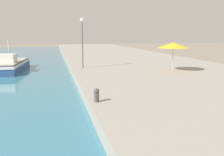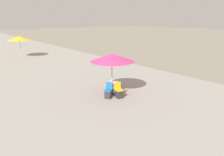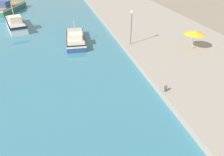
{
  "view_description": "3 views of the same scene",
  "coord_description": "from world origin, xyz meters",
  "px_view_note": "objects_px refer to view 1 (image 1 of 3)",
  "views": [
    {
      "loc": [
        -1.49,
        4.22,
        3.8
      ],
      "look_at": [
        1.5,
        17.11,
        1.45
      ],
      "focal_mm": 40.0,
      "sensor_mm": 36.0,
      "label": 1
    },
    {
      "loc": [
        1.03,
        -2.64,
        5.16
      ],
      "look_at": [
        8.81,
        7.23,
        1.65
      ],
      "focal_mm": 35.0,
      "sensor_mm": 36.0,
      "label": 2
    },
    {
      "loc": [
        -8.6,
        0.59,
        11.83
      ],
      "look_at": [
        -4.0,
        18.0,
        1.25
      ],
      "focal_mm": 35.0,
      "sensor_mm": 36.0,
      "label": 3
    }
  ],
  "objects_px": {
    "mooring_bollard": "(96,95)",
    "lamppost": "(82,34)",
    "cafe_umbrella_white": "(173,45)",
    "fishing_boat_near": "(10,65)"
  },
  "relations": [
    {
      "from": "fishing_boat_near",
      "to": "lamppost",
      "type": "height_order",
      "value": "lamppost"
    },
    {
      "from": "cafe_umbrella_white",
      "to": "mooring_bollard",
      "type": "distance_m",
      "value": 11.57
    },
    {
      "from": "mooring_bollard",
      "to": "lamppost",
      "type": "relative_size",
      "value": 0.14
    },
    {
      "from": "lamppost",
      "to": "mooring_bollard",
      "type": "bearing_deg",
      "value": -93.4
    },
    {
      "from": "cafe_umbrella_white",
      "to": "mooring_bollard",
      "type": "height_order",
      "value": "cafe_umbrella_white"
    },
    {
      "from": "cafe_umbrella_white",
      "to": "mooring_bollard",
      "type": "bearing_deg",
      "value": -134.06
    },
    {
      "from": "cafe_umbrella_white",
      "to": "fishing_boat_near",
      "type": "bearing_deg",
      "value": 151.57
    },
    {
      "from": "mooring_bollard",
      "to": "lamppost",
      "type": "xyz_separation_m",
      "value": [
        0.7,
        11.8,
        2.74
      ]
    },
    {
      "from": "cafe_umbrella_white",
      "to": "lamppost",
      "type": "distance_m",
      "value": 8.13
    },
    {
      "from": "lamppost",
      "to": "cafe_umbrella_white",
      "type": "bearing_deg",
      "value": -26.39
    }
  ]
}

